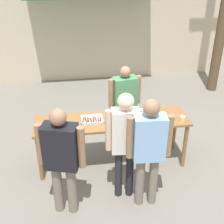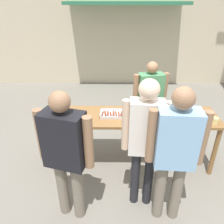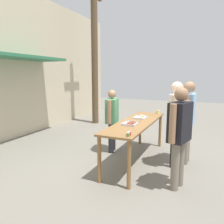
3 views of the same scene
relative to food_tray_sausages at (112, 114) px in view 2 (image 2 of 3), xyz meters
The scene contains 12 objects.
ground_plane 0.98m from the food_tray_sausages, ahead, with size 24.00×24.00×0.00m, color slate.
building_facade_back 4.19m from the food_tray_sausages, 85.15° to the left, with size 12.00×1.11×4.50m.
serving_table 0.36m from the food_tray_sausages, ahead, with size 2.60×0.69×0.90m.
food_tray_sausages is the anchor object (origin of this frame).
food_tray_buns 0.74m from the food_tray_sausages, ahead, with size 0.41×0.26×0.06m.
condiment_jar_mustard 0.87m from the food_tray_sausages, 162.82° to the right, with size 0.06×0.06×0.06m.
condiment_jar_ketchup 0.79m from the food_tray_sausages, 161.70° to the right, with size 0.06×0.06×0.06m.
beer_cup 1.51m from the food_tray_sausages, ahead, with size 0.09×0.09×0.09m.
person_server_behind_table 1.00m from the food_tray_sausages, 46.23° to the left, with size 0.64×0.32×1.55m.
person_customer_holding_hotdog 1.16m from the food_tray_sausages, 115.89° to the right, with size 0.65×0.37×1.72m.
person_customer_with_cup 1.28m from the food_tray_sausages, 56.52° to the right, with size 0.64×0.27×1.78m.
person_customer_waiting_in_line 0.95m from the food_tray_sausages, 64.62° to the right, with size 0.56×0.24×1.78m.
Camera 2 is at (-0.30, -2.96, 2.52)m, focal length 35.00 mm.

